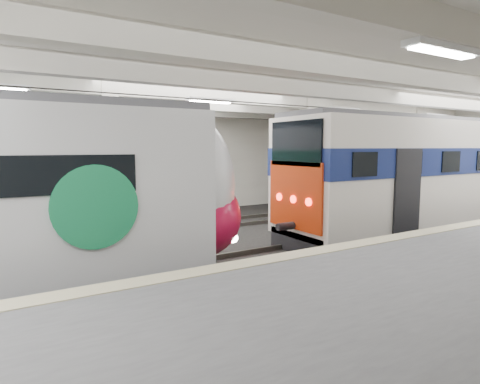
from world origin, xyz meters
TOP-DOWN VIEW (x-y plane):
  - station_hall at (0.00, -1.74)m, footprint 36.00×24.00m
  - older_rer at (8.81, 0.00)m, footprint 13.87×3.06m

SIDE VIEW (x-z plane):
  - older_rer at x=8.81m, z-range 0.11..4.67m
  - station_hall at x=0.00m, z-range 0.37..6.12m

